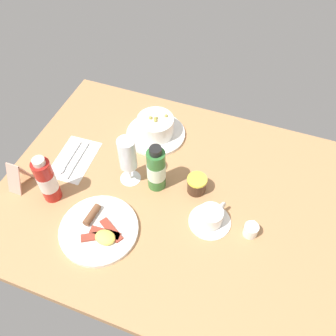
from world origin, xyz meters
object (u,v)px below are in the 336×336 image
object	(u,v)px
cutlery_setting	(74,160)
breakfast_plate	(99,230)
sauce_bottle_green	(156,169)
jam_jar	(197,184)
menu_card	(17,175)
coffee_cup	(211,217)
wine_glass	(128,156)
creamer_jug	(251,230)
sauce_bottle_red	(47,180)
porridge_bowl	(156,128)

from	to	relation	value
cutlery_setting	breakfast_plate	world-z (taller)	breakfast_plate
sauce_bottle_green	jam_jar	bearing A→B (deg)	-169.29
sauce_bottle_green	menu_card	world-z (taller)	sauce_bottle_green
coffee_cup	wine_glass	distance (cm)	31.09
coffee_cup	creamer_jug	xyz separation A→B (cm)	(-12.09, -0.35, -0.42)
wine_glass	menu_card	xyz separation A→B (cm)	(32.03, 14.48, -6.42)
sauce_bottle_green	menu_card	bearing A→B (deg)	20.34
coffee_cup	wine_glass	size ratio (longest dim) A/B	0.70
coffee_cup	sauce_bottle_green	distance (cm)	22.03
creamer_jug	coffee_cup	bearing A→B (deg)	1.64
cutlery_setting	sauce_bottle_red	xyz separation A→B (cm)	(-1.37, 15.19, 8.04)
creamer_jug	sauce_bottle_green	distance (cm)	33.40
coffee_cup	breakfast_plate	distance (cm)	33.00
porridge_bowl	breakfast_plate	size ratio (longest dim) A/B	0.91
porridge_bowl	creamer_jug	world-z (taller)	porridge_bowl
coffee_cup	jam_jar	world-z (taller)	jam_jar
cutlery_setting	wine_glass	world-z (taller)	wine_glass
creamer_jug	jam_jar	xyz separation A→B (cm)	(19.52, -9.35, 0.87)
wine_glass	sauce_bottle_red	bearing A→B (deg)	36.49
porridge_bowl	sauce_bottle_red	distance (cm)	41.80
coffee_cup	creamer_jug	world-z (taller)	coffee_cup
coffee_cup	sauce_bottle_green	xyz separation A→B (cm)	(20.05, -7.31, 5.47)
coffee_cup	sauce_bottle_green	world-z (taller)	sauce_bottle_green
porridge_bowl	coffee_cup	world-z (taller)	porridge_bowl
sauce_bottle_green	menu_card	xyz separation A→B (cm)	(41.04, 15.21, -3.00)
porridge_bowl	wine_glass	distance (cm)	22.56
creamer_jug	sauce_bottle_green	world-z (taller)	sauce_bottle_green
coffee_cup	porridge_bowl	bearing A→B (deg)	-44.24
jam_jar	cutlery_setting	bearing A→B (deg)	3.71
wine_glass	sauce_bottle_red	distance (cm)	25.20
sauce_bottle_green	porridge_bowl	bearing A→B (deg)	-67.48
jam_jar	sauce_bottle_green	bearing A→B (deg)	10.71
cutlery_setting	breakfast_plate	xyz separation A→B (cm)	(-20.94, 21.42, 0.69)
wine_glass	sauce_bottle_green	world-z (taller)	wine_glass
creamer_jug	menu_card	size ratio (longest dim) A/B	0.50
cutlery_setting	coffee_cup	size ratio (longest dim) A/B	1.56
wine_glass	sauce_bottle_red	size ratio (longest dim) A/B	1.01
cutlery_setting	sauce_bottle_green	distance (cm)	31.46
porridge_bowl	coffee_cup	xyz separation A→B (cm)	(-28.54, 27.79, -1.20)
porridge_bowl	jam_jar	world-z (taller)	porridge_bowl
coffee_cup	breakfast_plate	xyz separation A→B (cm)	(29.59, 14.52, -1.61)
cutlery_setting	creamer_jug	distance (cm)	62.99
cutlery_setting	menu_card	distance (cm)	18.80
jam_jar	menu_card	distance (cm)	56.51
porridge_bowl	menu_card	size ratio (longest dim) A/B	2.08
cutlery_setting	coffee_cup	bearing A→B (deg)	172.22
cutlery_setting	wine_glass	bearing A→B (deg)	179.15
wine_glass	jam_jar	size ratio (longest dim) A/B	2.89
wine_glass	breakfast_plate	world-z (taller)	wine_glass
creamer_jug	wine_glass	world-z (taller)	wine_glass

